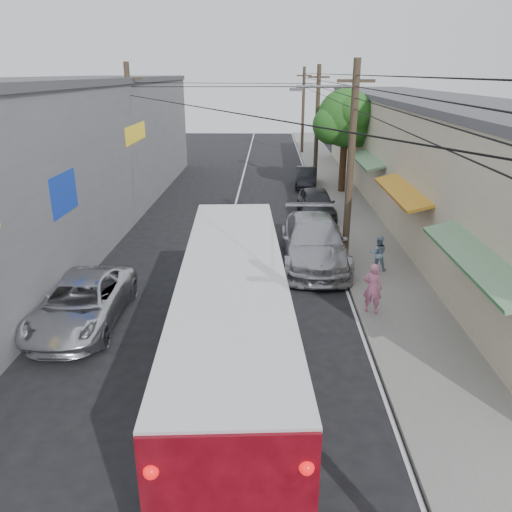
{
  "coord_description": "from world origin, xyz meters",
  "views": [
    {
      "loc": [
        2.03,
        -6.56,
        7.5
      ],
      "look_at": [
        1.62,
        8.82,
        1.82
      ],
      "focal_mm": 35.0,
      "sensor_mm": 36.0,
      "label": 1
    }
  ],
  "objects": [
    {
      "name": "building_right",
      "position": [
        10.99,
        22.0,
        3.15
      ],
      "size": [
        7.09,
        40.0,
        6.25
      ],
      "color": "beige",
      "rests_on": "ground"
    },
    {
      "name": "pedestrian_far",
      "position": [
        6.33,
        11.93,
        0.83
      ],
      "size": [
        0.74,
        0.6,
        1.42
      ],
      "primitive_type": "imported",
      "rotation": [
        0.0,
        0.0,
        3.05
      ],
      "color": "#819FBB",
      "rests_on": "sidewalk"
    },
    {
      "name": "coach_bus",
      "position": [
        1.19,
        4.25,
        1.71
      ],
      "size": [
        3.2,
        11.6,
        3.31
      ],
      "rotation": [
        0.0,
        0.0,
        0.06
      ],
      "color": "silver",
      "rests_on": "ground"
    },
    {
      "name": "building_left",
      "position": [
        -8.5,
        18.0,
        3.65
      ],
      "size": [
        7.2,
        36.0,
        7.25
      ],
      "color": "gray",
      "rests_on": "ground"
    },
    {
      "name": "pedestrian_near",
      "position": [
        5.4,
        8.25,
        0.96
      ],
      "size": [
        0.72,
        0.6,
        1.68
      ],
      "primitive_type": "imported",
      "rotation": [
        0.0,
        0.0,
        2.77
      ],
      "color": "pink",
      "rests_on": "sidewalk"
    },
    {
      "name": "street_tree",
      "position": [
        6.87,
        26.02,
        4.67
      ],
      "size": [
        4.4,
        4.0,
        6.6
      ],
      "color": "#3F2B19",
      "rests_on": "ground"
    },
    {
      "name": "parked_car_mid",
      "position": [
        4.6,
        20.0,
        0.78
      ],
      "size": [
        2.01,
        4.67,
        1.57
      ],
      "primitive_type": "imported",
      "rotation": [
        0.0,
        0.0,
        0.04
      ],
      "color": "#29292F",
      "rests_on": "ground"
    },
    {
      "name": "parked_car_far",
      "position": [
        4.6,
        27.82,
        0.66
      ],
      "size": [
        1.75,
        4.13,
        1.32
      ],
      "primitive_type": "imported",
      "rotation": [
        0.0,
        0.0,
        -0.09
      ],
      "color": "black",
      "rests_on": "ground"
    },
    {
      "name": "utility_poles",
      "position": [
        3.13,
        20.33,
        4.13
      ],
      "size": [
        11.8,
        45.28,
        8.0
      ],
      "color": "#473828",
      "rests_on": "ground"
    },
    {
      "name": "parked_suv",
      "position": [
        3.9,
        13.0,
        0.93
      ],
      "size": [
        2.64,
        6.42,
        1.86
      ],
      "primitive_type": "imported",
      "rotation": [
        0.0,
        0.0,
        0.0
      ],
      "color": "#A8A9B1",
      "rests_on": "ground"
    },
    {
      "name": "jeepney",
      "position": [
        -3.8,
        7.39,
        0.73
      ],
      "size": [
        2.49,
        5.28,
        1.46
      ],
      "primitive_type": "imported",
      "rotation": [
        0.0,
        0.0,
        0.01
      ],
      "color": "silver",
      "rests_on": "ground"
    },
    {
      "name": "sidewalk",
      "position": [
        6.5,
        20.0,
        0.06
      ],
      "size": [
        3.0,
        80.0,
        0.12
      ],
      "primitive_type": "cube",
      "color": "slate",
      "rests_on": "ground"
    }
  ]
}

